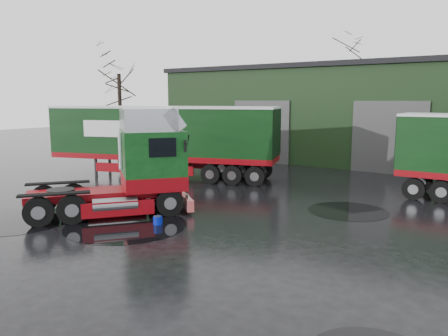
{
  "coord_description": "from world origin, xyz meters",
  "views": [
    {
      "loc": [
        7.89,
        -10.93,
        4.1
      ],
      "look_at": [
        -0.6,
        1.63,
        1.7
      ],
      "focal_mm": 35.0,
      "sensor_mm": 36.0,
      "label": 1
    }
  ],
  "objects_px": {
    "trailer_left": "(163,142)",
    "tree_back_a": "(345,92)",
    "tree_left": "(120,97)",
    "warehouse": "(413,114)",
    "hero_tractor": "(104,161)",
    "wash_bucket": "(158,220)"
  },
  "relations": [
    {
      "from": "trailer_left",
      "to": "tree_back_a",
      "type": "distance_m",
      "value": 24.11
    },
    {
      "from": "tree_left",
      "to": "warehouse",
      "type": "bearing_deg",
      "value": 22.83
    },
    {
      "from": "trailer_left",
      "to": "hero_tractor",
      "type": "bearing_deg",
      "value": -172.28
    },
    {
      "from": "wash_bucket",
      "to": "tree_back_a",
      "type": "height_order",
      "value": "tree_back_a"
    },
    {
      "from": "trailer_left",
      "to": "wash_bucket",
      "type": "height_order",
      "value": "trailer_left"
    },
    {
      "from": "wash_bucket",
      "to": "tree_left",
      "type": "bearing_deg",
      "value": 140.46
    },
    {
      "from": "hero_tractor",
      "to": "trailer_left",
      "type": "relative_size",
      "value": 0.51
    },
    {
      "from": "hero_tractor",
      "to": "tree_back_a",
      "type": "relative_size",
      "value": 0.65
    },
    {
      "from": "trailer_left",
      "to": "wash_bucket",
      "type": "distance_m",
      "value": 9.04
    },
    {
      "from": "warehouse",
      "to": "wash_bucket",
      "type": "distance_m",
      "value": 21.16
    },
    {
      "from": "tree_left",
      "to": "tree_back_a",
      "type": "height_order",
      "value": "tree_back_a"
    },
    {
      "from": "wash_bucket",
      "to": "trailer_left",
      "type": "bearing_deg",
      "value": 130.69
    },
    {
      "from": "tree_back_a",
      "to": "trailer_left",
      "type": "bearing_deg",
      "value": -93.59
    },
    {
      "from": "warehouse",
      "to": "hero_tractor",
      "type": "xyz_separation_m",
      "value": [
        -6.23,
        -20.62,
        -1.25
      ]
    },
    {
      "from": "hero_tractor",
      "to": "trailer_left",
      "type": "distance_m",
      "value": 7.49
    },
    {
      "from": "trailer_left",
      "to": "tree_left",
      "type": "bearing_deg",
      "value": 39.99
    },
    {
      "from": "hero_tractor",
      "to": "wash_bucket",
      "type": "bearing_deg",
      "value": 38.72
    },
    {
      "from": "warehouse",
      "to": "hero_tractor",
      "type": "relative_size",
      "value": 5.27
    },
    {
      "from": "hero_tractor",
      "to": "tree_left",
      "type": "distance_m",
      "value": 18.11
    },
    {
      "from": "warehouse",
      "to": "wash_bucket",
      "type": "bearing_deg",
      "value": -100.23
    },
    {
      "from": "tree_left",
      "to": "tree_back_a",
      "type": "bearing_deg",
      "value": 58.57
    },
    {
      "from": "wash_bucket",
      "to": "tree_back_a",
      "type": "relative_size",
      "value": 0.03
    }
  ]
}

